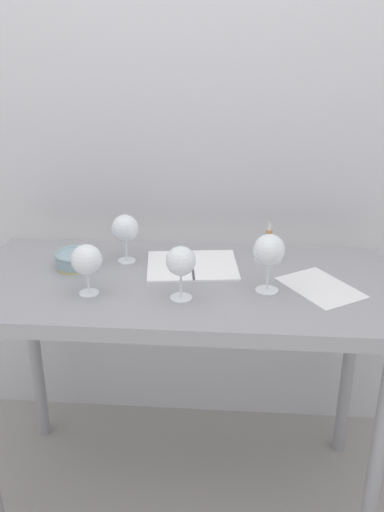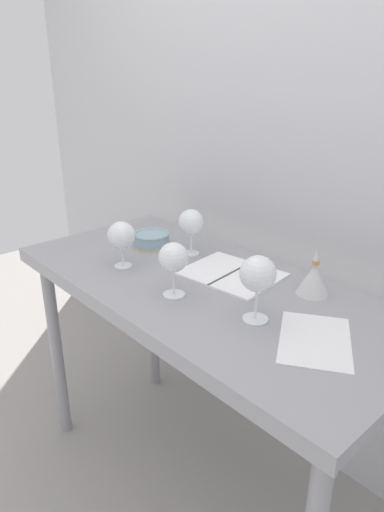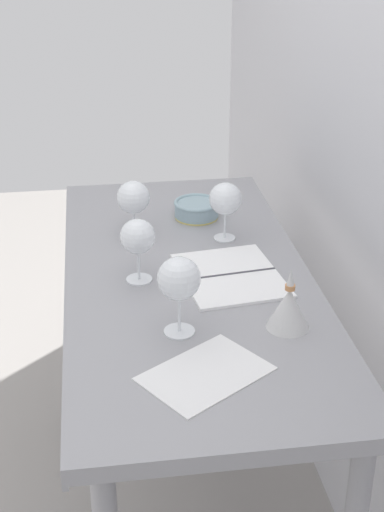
{
  "view_description": "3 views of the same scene",
  "coord_description": "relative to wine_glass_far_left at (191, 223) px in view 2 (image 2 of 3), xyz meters",
  "views": [
    {
      "loc": [
        0.17,
        -1.7,
        1.72
      ],
      "look_at": [
        0.03,
        0.01,
        0.98
      ],
      "focal_mm": 40.08,
      "sensor_mm": 36.0,
      "label": 1
    },
    {
      "loc": [
        0.99,
        -0.94,
        1.55
      ],
      "look_at": [
        -0.03,
        -0.03,
        0.99
      ],
      "focal_mm": 32.16,
      "sensor_mm": 36.0,
      "label": 2
    },
    {
      "loc": [
        1.72,
        -0.24,
        1.83
      ],
      "look_at": [
        0.06,
        -0.0,
        0.98
      ],
      "focal_mm": 51.93,
      "sensor_mm": 36.0,
      "label": 3
    }
  ],
  "objects": [
    {
      "name": "open_notebook",
      "position": [
        0.24,
        -0.03,
        -0.12
      ],
      "size": [
        0.34,
        0.29,
        0.01
      ],
      "rotation": [
        0.0,
        0.0,
        0.12
      ],
      "color": "white",
      "rests_on": "steel_counter"
    },
    {
      "name": "decanter_funnel",
      "position": [
        0.5,
        0.06,
        -0.07
      ],
      "size": [
        0.1,
        0.1,
        0.15
      ],
      "color": "silver",
      "rests_on": "steel_counter"
    },
    {
      "name": "tasting_sheet_upper",
      "position": [
        0.66,
        -0.16,
        -0.12
      ],
      "size": [
        0.29,
        0.31,
        0.0
      ],
      "primitive_type": "cube",
      "rotation": [
        0.0,
        0.0,
        0.58
      ],
      "color": "white",
      "rests_on": "steel_counter"
    },
    {
      "name": "wine_glass_far_left",
      "position": [
        0.0,
        0.0,
        0.0
      ],
      "size": [
        0.09,
        0.09,
        0.17
      ],
      "color": "white",
      "rests_on": "steel_counter"
    },
    {
      "name": "ground_plane",
      "position": [
        0.21,
        -0.13,
        -1.02
      ],
      "size": [
        6.0,
        6.0,
        0.0
      ],
      "primitive_type": "plane",
      "color": "#99938E"
    },
    {
      "name": "steel_counter",
      "position": [
        0.21,
        -0.14,
        -0.23
      ],
      "size": [
        1.4,
        0.65,
        0.9
      ],
      "color": "gray",
      "rests_on": "ground_plane"
    },
    {
      "name": "wine_glass_near_left",
      "position": [
        -0.07,
        -0.26,
        -0.01
      ],
      "size": [
        0.1,
        0.1,
        0.16
      ],
      "color": "white",
      "rests_on": "steel_counter"
    },
    {
      "name": "back_wall",
      "position": [
        0.21,
        0.36,
        0.28
      ],
      "size": [
        3.8,
        0.04,
        2.6
      ],
      "primitive_type": "cube",
      "color": "silver",
      "rests_on": "ground_plane"
    },
    {
      "name": "wine_glass_near_center",
      "position": [
        0.22,
        -0.27,
        -0.0
      ],
      "size": [
        0.09,
        0.09,
        0.17
      ],
      "color": "white",
      "rests_on": "steel_counter"
    },
    {
      "name": "wine_glass_near_right",
      "position": [
        0.49,
        -0.2,
        0.01
      ],
      "size": [
        0.1,
        0.1,
        0.19
      ],
      "color": "white",
      "rests_on": "steel_counter"
    },
    {
      "name": "tasting_bowl",
      "position": [
        -0.17,
        -0.06,
        -0.09
      ],
      "size": [
        0.14,
        0.14,
        0.05
      ],
      "color": "#DBCC66",
      "rests_on": "steel_counter"
    }
  ]
}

